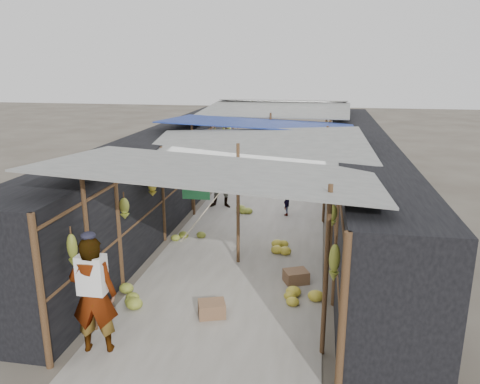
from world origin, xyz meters
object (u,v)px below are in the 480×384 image
Objects in this scene: black_basin at (321,181)px; vendor_seated at (286,202)px; vendor_elderly at (94,295)px; shopper_blue at (222,180)px; crate_near at (212,309)px.

vendor_seated reaches higher than black_basin.
shopper_blue is (0.35, 7.34, -0.07)m from vendor_elderly.
crate_near is 0.77× the size of black_basin.
vendor_elderly is at bearing -106.55° from black_basin.
crate_near is 0.53× the size of vendor_seated.
vendor_elderly is at bearing -158.60° from crate_near.
crate_near is 9.71m from black_basin.
shopper_blue is (-2.85, -3.45, 0.75)m from black_basin.
vendor_elderly reaches higher than black_basin.
vendor_elderly is (-1.46, -1.24, 0.78)m from crate_near.
black_basin is 0.70× the size of vendor_seated.
black_basin is 0.35× the size of shopper_blue.
crate_near is 2.06m from vendor_elderly.
crate_near is 5.69m from vendor_seated.
vendor_seated reaches higher than crate_near.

